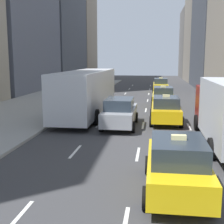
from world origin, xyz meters
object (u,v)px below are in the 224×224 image
taxi_lead (161,85)px  city_bus (87,91)px  sedan_silver_behind (120,112)px  taxi_second (166,110)px  taxi_third (177,165)px  taxi_fourth (163,96)px

taxi_lead → city_bus: bearing=-107.9°
taxi_lead → sedan_silver_behind: taxi_lead is taller
sedan_silver_behind → city_bus: bearing=127.8°
taxi_second → taxi_third: (0.00, -10.70, 0.00)m
taxi_fourth → sedan_silver_behind: taxi_fourth is taller
sedan_silver_behind → city_bus: size_ratio=0.41×
taxi_lead → city_bus: city_bus is taller
taxi_lead → sedan_silver_behind: size_ratio=0.92×
taxi_lead → taxi_fourth: 12.28m
taxi_second → city_bus: size_ratio=0.38×
taxi_lead → city_bus: 18.33m
taxi_second → city_bus: bearing=159.8°
taxi_second → taxi_fourth: 7.20m
taxi_lead → sedan_silver_behind: (-2.80, -21.05, 0.02)m
taxi_fourth → sedan_silver_behind: size_ratio=0.92×
taxi_fourth → taxi_second: bearing=-90.0°
city_bus → sedan_silver_behind: bearing=-52.2°
taxi_lead → city_bus: (-5.61, -17.42, 0.91)m
taxi_second → city_bus: 6.05m
taxi_third → taxi_fourth: same height
sedan_silver_behind → taxi_lead: bearing=82.4°
taxi_second → city_bus: city_bus is taller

